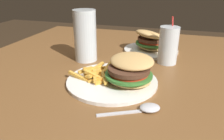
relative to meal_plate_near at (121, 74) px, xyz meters
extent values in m
cube|color=brown|center=(0.04, 0.18, -0.05)|extent=(1.30, 1.03, 0.03)
cylinder|color=brown|center=(-0.54, 0.62, -0.41)|extent=(0.08, 0.08, 0.69)
cylinder|color=white|center=(-0.03, 0.00, -0.03)|extent=(0.27, 0.27, 0.01)
ellipsoid|color=tan|center=(0.02, -0.01, -0.01)|extent=(0.16, 0.14, 0.02)
cylinder|color=#38752D|center=(0.02, -0.01, 0.00)|extent=(0.17, 0.17, 0.01)
cylinder|color=red|center=(0.02, -0.01, 0.01)|extent=(0.14, 0.14, 0.01)
cylinder|color=#4C2D1E|center=(0.02, -0.01, 0.02)|extent=(0.15, 0.15, 0.01)
ellipsoid|color=tan|center=(0.03, 0.01, 0.04)|extent=(0.16, 0.14, 0.04)
cube|color=gold|center=(-0.06, 0.01, -0.01)|extent=(0.07, 0.02, 0.02)
cube|color=gold|center=(-0.12, -0.02, -0.01)|extent=(0.09, 0.03, 0.02)
cube|color=gold|center=(-0.09, 0.02, 0.00)|extent=(0.06, 0.05, 0.02)
cube|color=gold|center=(-0.08, 0.03, -0.01)|extent=(0.04, 0.05, 0.02)
cube|color=gold|center=(-0.04, -0.02, -0.02)|extent=(0.06, 0.06, 0.02)
cube|color=gold|center=(-0.08, -0.01, -0.01)|extent=(0.03, 0.06, 0.02)
cube|color=gold|center=(-0.11, 0.03, -0.01)|extent=(0.07, 0.06, 0.01)
cube|color=gold|center=(-0.05, -0.02, -0.01)|extent=(0.04, 0.07, 0.01)
cube|color=gold|center=(-0.10, 0.02, -0.01)|extent=(0.03, 0.05, 0.01)
cube|color=gold|center=(-0.07, 0.03, -0.01)|extent=(0.09, 0.02, 0.03)
cube|color=gold|center=(-0.06, -0.03, -0.01)|extent=(0.07, 0.03, 0.03)
cube|color=gold|center=(-0.08, -0.01, -0.01)|extent=(0.04, 0.09, 0.02)
cube|color=gold|center=(-0.07, 0.02, -0.01)|extent=(0.09, 0.02, 0.02)
cube|color=gold|center=(-0.09, -0.01, 0.00)|extent=(0.04, 0.05, 0.02)
cube|color=gold|center=(-0.07, -0.02, -0.01)|extent=(0.07, 0.02, 0.03)
cube|color=gold|center=(-0.09, 0.02, 0.00)|extent=(0.04, 0.08, 0.03)
cube|color=gold|center=(-0.06, 0.03, -0.01)|extent=(0.03, 0.09, 0.03)
cylinder|color=silver|center=(-0.18, 0.16, 0.06)|extent=(0.08, 0.08, 0.19)
cylinder|color=#B26B19|center=(-0.18, 0.16, 0.06)|extent=(0.07, 0.07, 0.17)
cylinder|color=silver|center=(0.12, 0.22, 0.04)|extent=(0.07, 0.07, 0.14)
cylinder|color=yellow|center=(0.12, 0.22, 0.02)|extent=(0.06, 0.06, 0.10)
cylinder|color=red|center=(0.13, 0.23, 0.05)|extent=(0.02, 0.02, 0.17)
ellipsoid|color=silver|center=(0.10, -0.12, -0.02)|extent=(0.06, 0.06, 0.01)
cube|color=silver|center=(0.03, -0.15, -0.03)|extent=(0.11, 0.06, 0.00)
cylinder|color=white|center=(0.04, 0.34, -0.03)|extent=(0.23, 0.23, 0.01)
ellipsoid|color=tan|center=(0.04, 0.34, -0.01)|extent=(0.16, 0.16, 0.02)
cylinder|color=#38752D|center=(0.04, 0.34, 0.01)|extent=(0.19, 0.19, 0.01)
cylinder|color=red|center=(0.04, 0.34, 0.01)|extent=(0.15, 0.15, 0.01)
cylinder|color=#4C2D1E|center=(0.04, 0.34, 0.02)|extent=(0.16, 0.16, 0.01)
ellipsoid|color=tan|center=(0.03, 0.33, 0.05)|extent=(0.17, 0.17, 0.05)
camera|label=1|loc=(0.14, -0.57, 0.27)|focal=35.00mm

